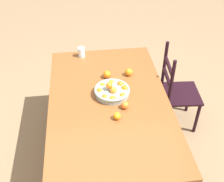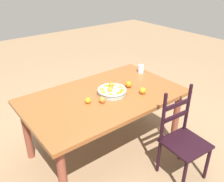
{
  "view_description": "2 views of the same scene",
  "coord_description": "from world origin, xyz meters",
  "px_view_note": "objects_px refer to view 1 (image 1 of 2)",
  "views": [
    {
      "loc": [
        1.91,
        -0.21,
        2.46
      ],
      "look_at": [
        -0.09,
        0.04,
        0.82
      ],
      "focal_mm": 45.27,
      "sensor_mm": 36.0,
      "label": 1
    },
    {
      "loc": [
        1.4,
        1.94,
        2.07
      ],
      "look_at": [
        -0.09,
        0.04,
        0.82
      ],
      "focal_mm": 38.66,
      "sensor_mm": 36.0,
      "label": 2
    }
  ],
  "objects_px": {
    "chair_near_window": "(177,93)",
    "orange_loose_1": "(129,72)",
    "dining_table": "(109,108)",
    "orange_loose_3": "(125,105)",
    "orange_loose_2": "(107,74)",
    "fruit_bowl": "(112,91)",
    "drinking_glass": "(81,52)",
    "orange_loose_0": "(117,116)"
  },
  "relations": [
    {
      "from": "fruit_bowl",
      "to": "orange_loose_3",
      "type": "bearing_deg",
      "value": 23.3
    },
    {
      "from": "fruit_bowl",
      "to": "orange_loose_2",
      "type": "distance_m",
      "value": 0.27
    },
    {
      "from": "orange_loose_0",
      "to": "orange_loose_1",
      "type": "distance_m",
      "value": 0.64
    },
    {
      "from": "orange_loose_1",
      "to": "drinking_glass",
      "type": "bearing_deg",
      "value": -132.16
    },
    {
      "from": "orange_loose_0",
      "to": "orange_loose_1",
      "type": "relative_size",
      "value": 0.83
    },
    {
      "from": "drinking_glass",
      "to": "orange_loose_0",
      "type": "bearing_deg",
      "value": 14.05
    },
    {
      "from": "orange_loose_0",
      "to": "orange_loose_3",
      "type": "bearing_deg",
      "value": 144.95
    },
    {
      "from": "orange_loose_2",
      "to": "orange_loose_3",
      "type": "height_order",
      "value": "orange_loose_2"
    },
    {
      "from": "dining_table",
      "to": "chair_near_window",
      "type": "xyz_separation_m",
      "value": [
        -0.42,
        0.81,
        -0.24
      ]
    },
    {
      "from": "orange_loose_1",
      "to": "orange_loose_3",
      "type": "height_order",
      "value": "orange_loose_1"
    },
    {
      "from": "chair_near_window",
      "to": "orange_loose_2",
      "type": "height_order",
      "value": "chair_near_window"
    },
    {
      "from": "fruit_bowl",
      "to": "drinking_glass",
      "type": "relative_size",
      "value": 3.01
    },
    {
      "from": "dining_table",
      "to": "chair_near_window",
      "type": "relative_size",
      "value": 1.79
    },
    {
      "from": "orange_loose_1",
      "to": "orange_loose_3",
      "type": "relative_size",
      "value": 1.13
    },
    {
      "from": "fruit_bowl",
      "to": "orange_loose_0",
      "type": "height_order",
      "value": "fruit_bowl"
    },
    {
      "from": "orange_loose_0",
      "to": "drinking_glass",
      "type": "xyz_separation_m",
      "value": [
        -1.02,
        -0.25,
        0.02
      ]
    },
    {
      "from": "chair_near_window",
      "to": "orange_loose_2",
      "type": "bearing_deg",
      "value": 99.41
    },
    {
      "from": "fruit_bowl",
      "to": "drinking_glass",
      "type": "bearing_deg",
      "value": -159.88
    },
    {
      "from": "fruit_bowl",
      "to": "drinking_glass",
      "type": "distance_m",
      "value": 0.74
    },
    {
      "from": "orange_loose_3",
      "to": "orange_loose_0",
      "type": "bearing_deg",
      "value": -35.05
    },
    {
      "from": "dining_table",
      "to": "chair_near_window",
      "type": "height_order",
      "value": "chair_near_window"
    },
    {
      "from": "chair_near_window",
      "to": "orange_loose_2",
      "type": "relative_size",
      "value": 12.78
    },
    {
      "from": "orange_loose_2",
      "to": "orange_loose_0",
      "type": "bearing_deg",
      "value": 1.86
    },
    {
      "from": "chair_near_window",
      "to": "orange_loose_2",
      "type": "xyz_separation_m",
      "value": [
        0.07,
        -0.79,
        0.37
      ]
    },
    {
      "from": "orange_loose_2",
      "to": "fruit_bowl",
      "type": "bearing_deg",
      "value": 4.11
    },
    {
      "from": "chair_near_window",
      "to": "orange_loose_1",
      "type": "bearing_deg",
      "value": 99.81
    },
    {
      "from": "chair_near_window",
      "to": "orange_loose_3",
      "type": "height_order",
      "value": "chair_near_window"
    },
    {
      "from": "dining_table",
      "to": "orange_loose_1",
      "type": "distance_m",
      "value": 0.46
    },
    {
      "from": "chair_near_window",
      "to": "orange_loose_3",
      "type": "bearing_deg",
      "value": 132.45
    },
    {
      "from": "drinking_glass",
      "to": "fruit_bowl",
      "type": "bearing_deg",
      "value": 20.12
    },
    {
      "from": "dining_table",
      "to": "orange_loose_3",
      "type": "height_order",
      "value": "orange_loose_3"
    },
    {
      "from": "orange_loose_3",
      "to": "orange_loose_2",
      "type": "bearing_deg",
      "value": -167.28
    },
    {
      "from": "dining_table",
      "to": "orange_loose_2",
      "type": "bearing_deg",
      "value": 176.59
    },
    {
      "from": "dining_table",
      "to": "chair_near_window",
      "type": "distance_m",
      "value": 0.94
    },
    {
      "from": "chair_near_window",
      "to": "orange_loose_1",
      "type": "distance_m",
      "value": 0.68
    },
    {
      "from": "fruit_bowl",
      "to": "orange_loose_0",
      "type": "distance_m",
      "value": 0.32
    },
    {
      "from": "dining_table",
      "to": "orange_loose_1",
      "type": "relative_size",
      "value": 23.43
    },
    {
      "from": "fruit_bowl",
      "to": "drinking_glass",
      "type": "height_order",
      "value": "fruit_bowl"
    },
    {
      "from": "orange_loose_2",
      "to": "orange_loose_3",
      "type": "relative_size",
      "value": 1.15
    },
    {
      "from": "orange_loose_3",
      "to": "drinking_glass",
      "type": "distance_m",
      "value": 0.96
    },
    {
      "from": "chair_near_window",
      "to": "orange_loose_1",
      "type": "xyz_separation_m",
      "value": [
        0.05,
        -0.57,
        0.37
      ]
    },
    {
      "from": "chair_near_window",
      "to": "orange_loose_3",
      "type": "distance_m",
      "value": 0.94
    }
  ]
}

